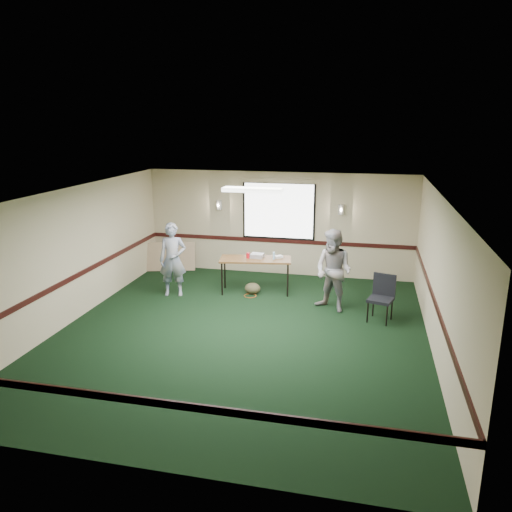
% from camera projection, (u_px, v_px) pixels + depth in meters
% --- Properties ---
extents(ground, '(8.00, 8.00, 0.00)m').
position_uv_depth(ground, '(241.00, 333.00, 9.62)').
color(ground, black).
rests_on(ground, ground).
extents(room_shell, '(8.00, 8.02, 8.00)m').
position_uv_depth(room_shell, '(264.00, 230.00, 11.20)').
color(room_shell, '#C4B78D').
rests_on(room_shell, ground).
extents(folding_table, '(1.75, 0.92, 0.83)m').
position_uv_depth(folding_table, '(255.00, 261.00, 11.72)').
color(folding_table, '#573219').
rests_on(folding_table, ground).
extents(projector, '(0.32, 0.27, 0.10)m').
position_uv_depth(projector, '(257.00, 256.00, 11.76)').
color(projector, '#919199').
rests_on(projector, folding_table).
extents(game_console, '(0.25, 0.24, 0.05)m').
position_uv_depth(game_console, '(278.00, 257.00, 11.76)').
color(game_console, silver).
rests_on(game_console, folding_table).
extents(red_cup, '(0.08, 0.08, 0.13)m').
position_uv_depth(red_cup, '(248.00, 255.00, 11.72)').
color(red_cup, red).
rests_on(red_cup, folding_table).
extents(water_bottle, '(0.05, 0.05, 0.18)m').
position_uv_depth(water_bottle, '(274.00, 256.00, 11.61)').
color(water_bottle, '#8BC2E4').
rests_on(water_bottle, folding_table).
extents(duffel_bag, '(0.43, 0.35, 0.26)m').
position_uv_depth(duffel_bag, '(253.00, 288.00, 11.77)').
color(duffel_bag, '#494729').
rests_on(duffel_bag, ground).
extents(cable_coil, '(0.30, 0.30, 0.01)m').
position_uv_depth(cable_coil, '(250.00, 296.00, 11.64)').
color(cable_coil, '#B44816').
rests_on(cable_coil, ground).
extents(folded_table, '(1.51, 0.64, 0.77)m').
position_uv_depth(folded_table, '(167.00, 257.00, 13.53)').
color(folded_table, tan).
rests_on(folded_table, ground).
extents(conference_chair, '(0.58, 0.59, 0.95)m').
position_uv_depth(conference_chair, '(382.00, 294.00, 10.14)').
color(conference_chair, black).
rests_on(conference_chair, ground).
extents(person_left, '(0.71, 0.55, 1.72)m').
position_uv_depth(person_left, '(173.00, 260.00, 11.51)').
color(person_left, '#415A91').
rests_on(person_left, ground).
extents(person_right, '(1.08, 1.01, 1.77)m').
position_uv_depth(person_right, '(333.00, 271.00, 10.56)').
color(person_right, slate).
rests_on(person_right, ground).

